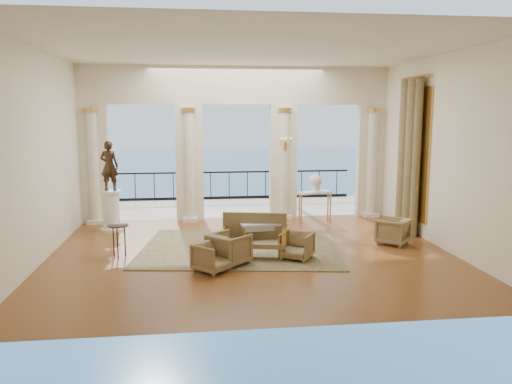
{
  "coord_description": "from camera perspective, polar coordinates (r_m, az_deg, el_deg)",
  "views": [
    {
      "loc": [
        -1.21,
        -10.88,
        3.15
      ],
      "look_at": [
        0.18,
        0.6,
        1.32
      ],
      "focal_mm": 35.0,
      "sensor_mm": 36.0,
      "label": 1
    }
  ],
  "objects": [
    {
      "name": "side_table",
      "position": [
        11.37,
        -15.48,
        -4.14
      ],
      "size": [
        0.45,
        0.45,
        0.73
      ],
      "color": "black",
      "rests_on": "ground"
    },
    {
      "name": "console_table",
      "position": [
        14.54,
        6.76,
        -0.53
      ],
      "size": [
        1.03,
        0.69,
        0.91
      ],
      "rotation": [
        0.0,
        0.0,
        0.37
      ],
      "color": "silver",
      "rests_on": "ground"
    },
    {
      "name": "armchair_d",
      "position": [
        10.52,
        -3.1,
        -6.33
      ],
      "size": [
        0.99,
        0.99,
        0.74
      ],
      "primitive_type": "imported",
      "rotation": [
        0.0,
        0.0,
        2.31
      ],
      "color": "#483522",
      "rests_on": "ground"
    },
    {
      "name": "terrace",
      "position": [
        17.03,
        -2.71,
        -1.84
      ],
      "size": [
        10.0,
        3.6,
        0.1
      ],
      "primitive_type": "cube",
      "color": "#B1A695",
      "rests_on": "ground"
    },
    {
      "name": "arcade",
      "position": [
        14.77,
        -2.21,
        6.79
      ],
      "size": [
        9.0,
        0.56,
        4.5
      ],
      "color": "beige",
      "rests_on": "ground"
    },
    {
      "name": "floor",
      "position": [
        11.39,
        -0.53,
        -7.05
      ],
      "size": [
        9.0,
        9.0,
        0.0
      ],
      "primitive_type": "plane",
      "color": "#4B2F10",
      "rests_on": "ground"
    },
    {
      "name": "armchair_a",
      "position": [
        10.1,
        -4.99,
        -7.27
      ],
      "size": [
        0.86,
        0.86,
        0.65
      ],
      "primitive_type": "imported",
      "rotation": [
        0.0,
        0.0,
        0.82
      ],
      "color": "#483522",
      "rests_on": "ground"
    },
    {
      "name": "armchair_c",
      "position": [
        12.57,
        15.35,
        -4.21
      ],
      "size": [
        0.93,
        0.93,
        0.7
      ],
      "primitive_type": "imported",
      "rotation": [
        0.0,
        0.0,
        -2.31
      ],
      "color": "#483522",
      "rests_on": "ground"
    },
    {
      "name": "urn",
      "position": [
        14.48,
        6.79,
        1.17
      ],
      "size": [
        0.37,
        0.37,
        0.49
      ],
      "color": "white",
      "rests_on": "console_table"
    },
    {
      "name": "statue",
      "position": [
        13.81,
        -16.43,
        2.89
      ],
      "size": [
        0.55,
        0.42,
        1.33
      ],
      "primitive_type": "imported",
      "rotation": [
        0.0,
        0.0,
        2.9
      ],
      "color": "#2E2014",
      "rests_on": "pedestal"
    },
    {
      "name": "palm_tree",
      "position": [
        17.8,
        3.57,
        12.01
      ],
      "size": [
        2.0,
        2.0,
        4.5
      ],
      "color": "#4C3823",
      "rests_on": "terrace"
    },
    {
      "name": "game_table",
      "position": [
        11.31,
        0.76,
        -3.83
      ],
      "size": [
        1.1,
        0.69,
        0.71
      ],
      "rotation": [
        0.0,
        0.0,
        0.12
      ],
      "color": "#8A9FB2",
      "rests_on": "ground"
    },
    {
      "name": "settee",
      "position": [
        11.09,
        -0.23,
        -4.98
      ],
      "size": [
        1.53,
        0.9,
        0.95
      ],
      "rotation": [
        0.0,
        0.0,
        -0.21
      ],
      "color": "#483522",
      "rests_on": "ground"
    },
    {
      "name": "curtain",
      "position": [
        13.6,
        17.0,
        3.84
      ],
      "size": [
        0.33,
        1.4,
        4.09
      ],
      "color": "brown",
      "rests_on": "ground"
    },
    {
      "name": "rug",
      "position": [
        11.85,
        -1.81,
        -6.37
      ],
      "size": [
        5.02,
        4.15,
        0.02
      ],
      "primitive_type": "cube",
      "rotation": [
        0.0,
        0.0,
        -0.14
      ],
      "color": "#2B2F18",
      "rests_on": "ground"
    },
    {
      "name": "room_walls",
      "position": [
        9.85,
        0.17,
        7.42
      ],
      "size": [
        9.0,
        9.0,
        9.0
      ],
      "color": "white",
      "rests_on": "ground"
    },
    {
      "name": "pedestal",
      "position": [
        13.98,
        -16.21,
        -2.16
      ],
      "size": [
        0.6,
        0.6,
        1.11
      ],
      "color": "silver",
      "rests_on": "ground"
    },
    {
      "name": "window_frame",
      "position": [
        13.67,
        17.73,
        4.17
      ],
      "size": [
        0.04,
        1.6,
        3.4
      ],
      "primitive_type": "cube",
      "color": "gold",
      "rests_on": "room_walls"
    },
    {
      "name": "headland",
      "position": [
        86.07,
        -26.5,
        3.95
      ],
      "size": [
        22.0,
        18.0,
        6.0
      ],
      "primitive_type": "cube",
      "color": "black",
      "rests_on": "sea"
    },
    {
      "name": "balustrade",
      "position": [
        18.53,
        -3.08,
        0.47
      ],
      "size": [
        9.0,
        0.06,
        1.03
      ],
      "color": "black",
      "rests_on": "terrace"
    },
    {
      "name": "wall_sconce",
      "position": [
        14.66,
        3.39,
        5.37
      ],
      "size": [
        0.3,
        0.11,
        0.33
      ],
      "color": "gold",
      "rests_on": "arcade"
    },
    {
      "name": "armchair_b",
      "position": [
        10.94,
        4.68,
        -5.99
      ],
      "size": [
        0.85,
        0.84,
        0.65
      ],
      "primitive_type": "imported",
      "rotation": [
        0.0,
        0.0,
        -0.55
      ],
      "color": "#483522",
      "rests_on": "ground"
    },
    {
      "name": "sea",
      "position": [
        71.48,
        -5.89,
        1.58
      ],
      "size": [
        160.0,
        160.0,
        0.0
      ],
      "primitive_type": "plane",
      "color": "#1F548E",
      "rests_on": "ground"
    }
  ]
}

